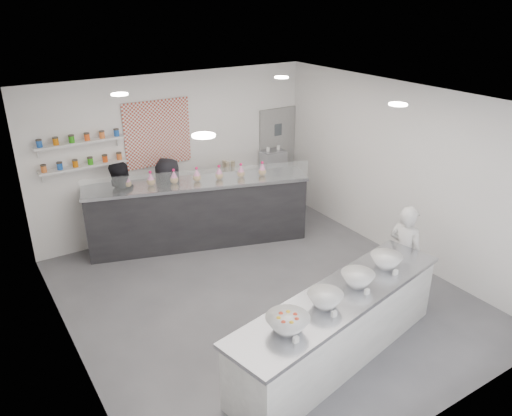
{
  "coord_description": "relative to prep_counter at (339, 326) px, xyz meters",
  "views": [
    {
      "loc": [
        -3.59,
        -5.42,
        4.32
      ],
      "look_at": [
        0.12,
        0.4,
        1.31
      ],
      "focal_mm": 35.0,
      "sensor_mm": 36.0,
      "label": 1
    }
  ],
  "objects": [
    {
      "name": "back_bar",
      "position": [
        -0.06,
        3.78,
        0.15
      ],
      "size": [
        3.98,
        1.89,
        1.22
      ],
      "primitive_type": "cube",
      "rotation": [
        0.0,
        0.0,
        -0.31
      ],
      "color": "black",
      "rests_on": "floor"
    },
    {
      "name": "downlight_2",
      "position": [
        -1.44,
        3.26,
        2.52
      ],
      "size": [
        0.24,
        0.24,
        0.02
      ],
      "primitive_type": "cylinder",
      "color": "white",
      "rests_on": "ceiling"
    },
    {
      "name": "prep_counter",
      "position": [
        0.0,
        0.0,
        0.0
      ],
      "size": [
        3.49,
        1.45,
        0.93
      ],
      "primitive_type": "cube",
      "rotation": [
        0.0,
        0.0,
        0.21
      ],
      "color": "#B3B3AE",
      "rests_on": "floor"
    },
    {
      "name": "downlight_3",
      "position": [
        1.36,
        3.26,
        2.52
      ],
      "size": [
        0.24,
        0.24,
        0.02
      ],
      "primitive_type": "cylinder",
      "color": "white",
      "rests_on": "ceiling"
    },
    {
      "name": "left_wall",
      "position": [
        -2.79,
        1.66,
        1.04
      ],
      "size": [
        0.0,
        6.0,
        6.0
      ],
      "primitive_type": "plane",
      "rotation": [
        1.57,
        0.0,
        1.57
      ],
      "color": "white",
      "rests_on": "floor"
    },
    {
      "name": "preserve_jars",
      "position": [
        -1.79,
        4.54,
        1.42
      ],
      "size": [
        1.45,
        0.1,
        0.56
      ],
      "primitive_type": null,
      "color": "orange",
      "rests_on": "jar_shelf_lower"
    },
    {
      "name": "floor",
      "position": [
        -0.04,
        1.66,
        -0.46
      ],
      "size": [
        6.0,
        6.0,
        0.0
      ],
      "primitive_type": "plane",
      "color": "#515156",
      "rests_on": "ground"
    },
    {
      "name": "jar_shelf_upper",
      "position": [
        -1.79,
        4.56,
        1.56
      ],
      "size": [
        1.45,
        0.22,
        0.04
      ],
      "primitive_type": "cube",
      "color": "silver",
      "rests_on": "back_wall"
    },
    {
      "name": "sneeze_guard",
      "position": [
        -0.16,
        3.45,
        0.93
      ],
      "size": [
        3.71,
        1.2,
        0.33
      ],
      "primitive_type": "cube",
      "rotation": [
        0.0,
        0.0,
        -0.31
      ],
      "color": "white",
      "rests_on": "back_bar"
    },
    {
      "name": "prep_bowls",
      "position": [
        0.0,
        0.0,
        0.55
      ],
      "size": [
        2.43,
        1.0,
        0.17
      ],
      "primitive_type": null,
      "rotation": [
        0.0,
        0.0,
        0.21
      ],
      "color": "white",
      "rests_on": "prep_counter"
    },
    {
      "name": "pattern_panel",
      "position": [
        -0.39,
        4.63,
        1.49
      ],
      "size": [
        1.25,
        0.03,
        1.2
      ],
      "primitive_type": "cube",
      "color": "#A5321F",
      "rests_on": "back_wall"
    },
    {
      "name": "right_wall",
      "position": [
        2.71,
        1.66,
        1.04
      ],
      "size": [
        0.0,
        6.0,
        6.0
      ],
      "primitive_type": "plane",
      "rotation": [
        1.57,
        0.0,
        -1.57
      ],
      "color": "white",
      "rests_on": "floor"
    },
    {
      "name": "espresso_ledge",
      "position": [
        1.51,
        4.44,
        -0.02
      ],
      "size": [
        1.2,
        0.38,
        0.89
      ],
      "primitive_type": "cube",
      "color": "#B3B3AE",
      "rests_on": "floor"
    },
    {
      "name": "woman_prep",
      "position": [
        1.71,
        0.52,
        0.29
      ],
      "size": [
        0.44,
        0.6,
        1.51
      ],
      "primitive_type": "imported",
      "rotation": [
        0.0,
        0.0,
        1.71
      ],
      "color": "silver",
      "rests_on": "floor"
    },
    {
      "name": "downlight_1",
      "position": [
        1.36,
        0.66,
        2.52
      ],
      "size": [
        0.24,
        0.24,
        0.02
      ],
      "primitive_type": "cylinder",
      "color": "white",
      "rests_on": "ceiling"
    },
    {
      "name": "ceiling",
      "position": [
        -0.04,
        1.66,
        2.54
      ],
      "size": [
        6.0,
        6.0,
        0.0
      ],
      "primitive_type": "plane",
      "rotation": [
        3.14,
        0.0,
        0.0
      ],
      "color": "white",
      "rests_on": "floor"
    },
    {
      "name": "cookie_bags",
      "position": [
        -0.06,
        3.78,
        0.89
      ],
      "size": [
        2.47,
        0.91,
        0.26
      ],
      "primitive_type": null,
      "rotation": [
        0.0,
        0.0,
        -0.31
      ],
      "color": "pink",
      "rests_on": "back_bar"
    },
    {
      "name": "staff_right",
      "position": [
        -0.46,
        4.12,
        0.35
      ],
      "size": [
        0.93,
        0.78,
        1.62
      ],
      "primitive_type": "imported",
      "rotation": [
        0.0,
        0.0,
        3.53
      ],
      "color": "black",
      "rests_on": "floor"
    },
    {
      "name": "espresso_machine",
      "position": [
        2.03,
        4.44,
        0.61
      ],
      "size": [
        0.5,
        0.34,
        0.38
      ],
      "primitive_type": "cube",
      "color": "#93969E",
      "rests_on": "espresso_ledge"
    },
    {
      "name": "back_door",
      "position": [
        2.26,
        4.63,
        0.59
      ],
      "size": [
        0.88,
        0.04,
        2.1
      ],
      "primitive_type": "cube",
      "color": "gray",
      "rests_on": "floor"
    },
    {
      "name": "downlight_0",
      "position": [
        -1.44,
        0.66,
        2.52
      ],
      "size": [
        0.24,
        0.24,
        0.02
      ],
      "primitive_type": "cylinder",
      "color": "white",
      "rests_on": "ceiling"
    },
    {
      "name": "label_cards",
      "position": [
        -0.11,
        -0.52,
        0.5
      ],
      "size": [
        2.01,
        0.04,
        0.07
      ],
      "primitive_type": null,
      "color": "white",
      "rests_on": "prep_counter"
    },
    {
      "name": "jar_shelf_lower",
      "position": [
        -1.79,
        4.56,
        1.14
      ],
      "size": [
        1.45,
        0.22,
        0.04
      ],
      "primitive_type": "cube",
      "color": "silver",
      "rests_on": "back_wall"
    },
    {
      "name": "back_wall",
      "position": [
        -0.04,
        4.66,
        1.04
      ],
      "size": [
        5.5,
        0.0,
        5.5
      ],
      "primitive_type": "plane",
      "rotation": [
        1.57,
        0.0,
        0.0
      ],
      "color": "white",
      "rests_on": "floor"
    },
    {
      "name": "cup_stacks",
      "position": [
        0.96,
        4.44,
        0.6
      ],
      "size": [
        0.24,
        0.24,
        0.36
      ],
      "primitive_type": null,
      "color": "tan",
      "rests_on": "espresso_ledge"
    },
    {
      "name": "staff_left",
      "position": [
        -1.35,
        4.18,
        0.38
      ],
      "size": [
        1.01,
        0.92,
        1.69
      ],
      "primitive_type": "imported",
      "rotation": [
        0.0,
        0.0,
        3.57
      ],
      "color": "black",
      "rests_on": "floor"
    }
  ]
}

